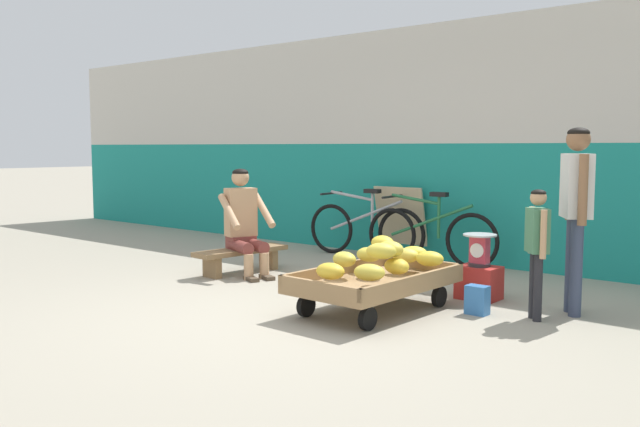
{
  "coord_description": "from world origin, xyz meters",
  "views": [
    {
      "loc": [
        3.79,
        -3.96,
        1.37
      ],
      "look_at": [
        -0.33,
        0.92,
        0.75
      ],
      "focal_mm": 38.36,
      "sensor_mm": 36.0,
      "label": 1
    }
  ],
  "objects_px": {
    "bicycle_near_left": "(365,229)",
    "shopping_bag": "(477,300)",
    "vendor_seated": "(244,222)",
    "plastic_crate": "(479,283)",
    "customer_child": "(537,240)",
    "banana_cart": "(375,283)",
    "weighing_scale": "(480,250)",
    "low_bench": "(241,255)",
    "customer_adult": "(576,199)",
    "sign_board": "(401,222)",
    "bicycle_far_left": "(430,235)"
  },
  "relations": [
    {
      "from": "plastic_crate",
      "to": "shopping_bag",
      "type": "xyz_separation_m",
      "value": [
        0.26,
        -0.53,
        -0.03
      ]
    },
    {
      "from": "low_bench",
      "to": "bicycle_far_left",
      "type": "distance_m",
      "value": 2.21
    },
    {
      "from": "vendor_seated",
      "to": "customer_adult",
      "type": "distance_m",
      "value": 3.42
    },
    {
      "from": "vendor_seated",
      "to": "bicycle_near_left",
      "type": "xyz_separation_m",
      "value": [
        0.29,
        1.79,
        -0.21
      ]
    },
    {
      "from": "banana_cart",
      "to": "weighing_scale",
      "type": "distance_m",
      "value": 1.11
    },
    {
      "from": "low_bench",
      "to": "plastic_crate",
      "type": "distance_m",
      "value": 2.63
    },
    {
      "from": "bicycle_near_left",
      "to": "sign_board",
      "type": "distance_m",
      "value": 0.46
    },
    {
      "from": "weighing_scale",
      "to": "bicycle_near_left",
      "type": "bearing_deg",
      "value": 150.28
    },
    {
      "from": "bicycle_near_left",
      "to": "shopping_bag",
      "type": "relative_size",
      "value": 6.91
    },
    {
      "from": "weighing_scale",
      "to": "customer_adult",
      "type": "relative_size",
      "value": 0.2
    },
    {
      "from": "banana_cart",
      "to": "bicycle_far_left",
      "type": "bearing_deg",
      "value": 110.19
    },
    {
      "from": "bicycle_near_left",
      "to": "weighing_scale",
      "type": "bearing_deg",
      "value": -29.72
    },
    {
      "from": "banana_cart",
      "to": "shopping_bag",
      "type": "height_order",
      "value": "banana_cart"
    },
    {
      "from": "banana_cart",
      "to": "vendor_seated",
      "type": "height_order",
      "value": "vendor_seated"
    },
    {
      "from": "banana_cart",
      "to": "bicycle_far_left",
      "type": "distance_m",
      "value": 2.43
    },
    {
      "from": "vendor_seated",
      "to": "weighing_scale",
      "type": "relative_size",
      "value": 3.8
    },
    {
      "from": "customer_adult",
      "to": "shopping_bag",
      "type": "relative_size",
      "value": 6.38
    },
    {
      "from": "weighing_scale",
      "to": "bicycle_near_left",
      "type": "distance_m",
      "value": 2.55
    },
    {
      "from": "customer_adult",
      "to": "sign_board",
      "type": "bearing_deg",
      "value": 149.93
    },
    {
      "from": "low_bench",
      "to": "vendor_seated",
      "type": "relative_size",
      "value": 0.99
    },
    {
      "from": "customer_adult",
      "to": "shopping_bag",
      "type": "bearing_deg",
      "value": -139.11
    },
    {
      "from": "bicycle_near_left",
      "to": "sign_board",
      "type": "xyz_separation_m",
      "value": [
        0.34,
        0.3,
        0.09
      ]
    },
    {
      "from": "low_bench",
      "to": "shopping_bag",
      "type": "bearing_deg",
      "value": -0.59
    },
    {
      "from": "customer_child",
      "to": "bicycle_far_left",
      "type": "bearing_deg",
      "value": 139.71
    },
    {
      "from": "plastic_crate",
      "to": "sign_board",
      "type": "distance_m",
      "value": 2.45
    },
    {
      "from": "plastic_crate",
      "to": "bicycle_near_left",
      "type": "relative_size",
      "value": 0.22
    },
    {
      "from": "low_bench",
      "to": "customer_child",
      "type": "height_order",
      "value": "customer_child"
    },
    {
      "from": "bicycle_far_left",
      "to": "sign_board",
      "type": "distance_m",
      "value": 0.66
    },
    {
      "from": "bicycle_near_left",
      "to": "customer_adult",
      "type": "distance_m",
      "value": 3.37
    },
    {
      "from": "bicycle_far_left",
      "to": "customer_child",
      "type": "height_order",
      "value": "customer_child"
    },
    {
      "from": "plastic_crate",
      "to": "customer_adult",
      "type": "relative_size",
      "value": 0.24
    },
    {
      "from": "bicycle_near_left",
      "to": "customer_child",
      "type": "bearing_deg",
      "value": -29.65
    },
    {
      "from": "customer_adult",
      "to": "bicycle_far_left",
      "type": "bearing_deg",
      "value": 148.72
    },
    {
      "from": "banana_cart",
      "to": "weighing_scale",
      "type": "xyz_separation_m",
      "value": [
        0.44,
        1.0,
        0.21
      ]
    },
    {
      "from": "bicycle_near_left",
      "to": "bicycle_far_left",
      "type": "bearing_deg",
      "value": 1.32
    },
    {
      "from": "vendor_seated",
      "to": "plastic_crate",
      "type": "distance_m",
      "value": 2.59
    },
    {
      "from": "plastic_crate",
      "to": "weighing_scale",
      "type": "xyz_separation_m",
      "value": [
        -0.0,
        -0.0,
        0.3
      ]
    },
    {
      "from": "low_bench",
      "to": "bicycle_near_left",
      "type": "relative_size",
      "value": 0.68
    },
    {
      "from": "bicycle_near_left",
      "to": "sign_board",
      "type": "height_order",
      "value": "sign_board"
    },
    {
      "from": "weighing_scale",
      "to": "bicycle_far_left",
      "type": "relative_size",
      "value": 0.18
    },
    {
      "from": "bicycle_near_left",
      "to": "customer_child",
      "type": "relative_size",
      "value": 1.59
    },
    {
      "from": "plastic_crate",
      "to": "sign_board",
      "type": "relative_size",
      "value": 0.41
    },
    {
      "from": "vendor_seated",
      "to": "customer_adult",
      "type": "relative_size",
      "value": 0.75
    },
    {
      "from": "low_bench",
      "to": "customer_adult",
      "type": "height_order",
      "value": "customer_adult"
    },
    {
      "from": "vendor_seated",
      "to": "plastic_crate",
      "type": "xyz_separation_m",
      "value": [
        2.5,
        0.53,
        -0.42
      ]
    },
    {
      "from": "low_bench",
      "to": "bicycle_near_left",
      "type": "distance_m",
      "value": 1.81
    },
    {
      "from": "vendor_seated",
      "to": "plastic_crate",
      "type": "relative_size",
      "value": 3.17
    },
    {
      "from": "plastic_crate",
      "to": "bicycle_far_left",
      "type": "height_order",
      "value": "bicycle_far_left"
    },
    {
      "from": "bicycle_far_left",
      "to": "bicycle_near_left",
      "type": "bearing_deg",
      "value": -178.68
    },
    {
      "from": "low_bench",
      "to": "bicycle_near_left",
      "type": "height_order",
      "value": "bicycle_near_left"
    }
  ]
}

